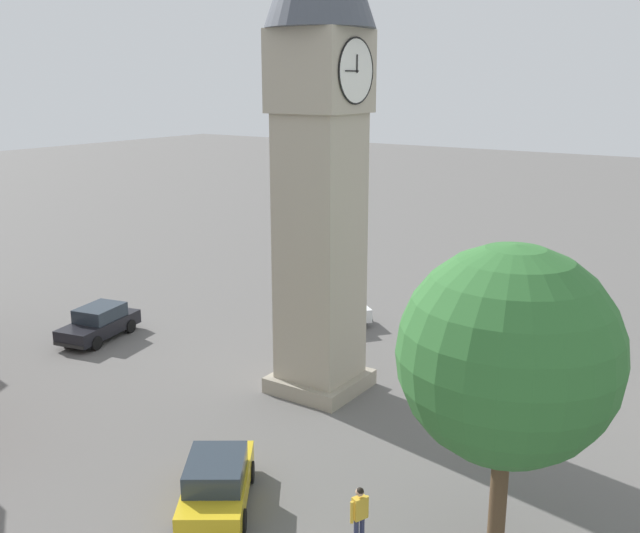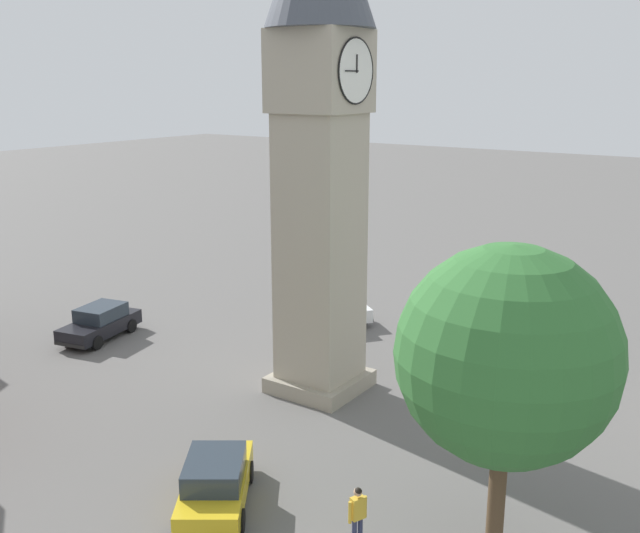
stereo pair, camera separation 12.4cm
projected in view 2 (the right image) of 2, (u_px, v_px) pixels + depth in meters
ground_plane at (320, 388)px, 27.92m from camera, size 200.00×200.00×0.00m
clock_tower at (320, 96)px, 25.13m from camera, size 3.89×3.89×19.03m
car_blue_kerb at (216, 482)px, 19.99m from camera, size 4.36×3.73×1.53m
car_silver_kerb at (327, 312)px, 34.67m from camera, size 4.29×3.87×1.53m
car_red_corner at (100, 322)px, 33.17m from camera, size 4.39×2.51×1.53m
car_white_side at (460, 338)px, 31.14m from camera, size 4.17×1.90×1.53m
pedestrian at (358, 512)px, 18.17m from camera, size 0.52×0.34×1.69m
tree at (507, 355)px, 17.03m from camera, size 5.38×5.38×7.98m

